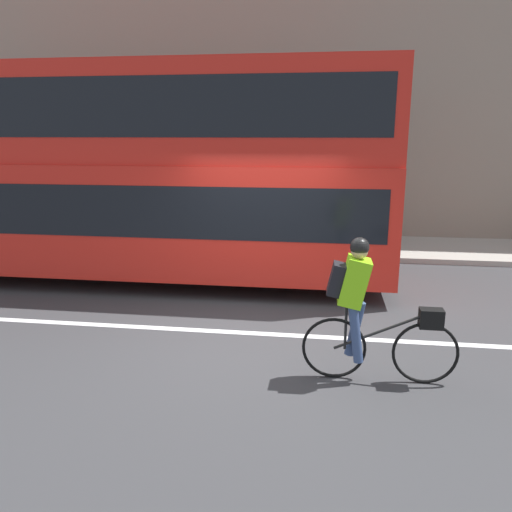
# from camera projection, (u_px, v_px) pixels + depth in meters

# --- Properties ---
(ground_plane) EXTENTS (80.00, 80.00, 0.00)m
(ground_plane) POSITION_uv_depth(u_px,v_px,m) (250.00, 337.00, 7.04)
(ground_plane) COLOR #38383A
(road_center_line) EXTENTS (50.00, 0.14, 0.01)m
(road_center_line) POSITION_uv_depth(u_px,v_px,m) (252.00, 333.00, 7.18)
(road_center_line) COLOR silver
(road_center_line) RESTS_ON ground_plane
(sidewalk_curb) EXTENTS (60.00, 2.47, 0.12)m
(sidewalk_curb) POSITION_uv_depth(u_px,v_px,m) (284.00, 245.00, 12.53)
(sidewalk_curb) COLOR #A8A399
(sidewalk_curb) RESTS_ON ground_plane
(building_facade) EXTENTS (60.00, 0.30, 8.55)m
(building_facade) POSITION_uv_depth(u_px,v_px,m) (291.00, 74.00, 12.84)
(building_facade) COLOR gray
(building_facade) RESTS_ON ground_plane
(bus) EXTENTS (10.57, 2.54, 3.97)m
(bus) POSITION_uv_depth(u_px,v_px,m) (110.00, 166.00, 9.48)
(bus) COLOR black
(bus) RESTS_ON ground_plane
(cyclist_on_bike) EXTENTS (1.77, 0.32, 1.70)m
(cyclist_on_bike) POSITION_uv_depth(u_px,v_px,m) (366.00, 306.00, 5.63)
(cyclist_on_bike) COLOR black
(cyclist_on_bike) RESTS_ON ground_plane
(street_sign_post) EXTENTS (0.36, 0.09, 2.56)m
(street_sign_post) POSITION_uv_depth(u_px,v_px,m) (138.00, 184.00, 12.54)
(street_sign_post) COLOR #59595B
(street_sign_post) RESTS_ON sidewalk_curb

